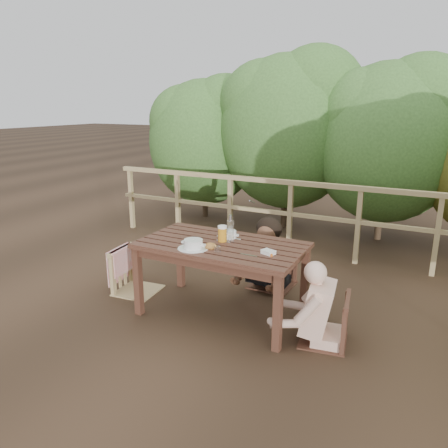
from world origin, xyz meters
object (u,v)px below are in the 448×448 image
at_px(soup_far, 228,235).
at_px(bread_roll, 211,246).
at_px(chair_far, 273,246).
at_px(butter_tub, 268,253).
at_px(chair_left, 136,252).
at_px(bottle, 230,229).
at_px(tumbler, 218,250).
at_px(soup_near, 193,245).
at_px(table, 222,280).
at_px(woman, 274,231).
at_px(beer_glass, 222,234).
at_px(chair_right, 326,298).
at_px(diner_right, 331,278).

relative_size(soup_far, bread_roll, 2.26).
bearing_deg(chair_far, butter_tub, -71.52).
height_order(chair_left, bread_roll, chair_left).
bearing_deg(bottle, tumbler, -86.04).
height_order(soup_near, butter_tub, soup_near).
height_order(table, woman, woman).
distance_m(beer_glass, tumbler, 0.31).
relative_size(table, woman, 1.22).
bearing_deg(bread_roll, table, 84.40).
bearing_deg(tumbler, bottle, 93.96).
bearing_deg(butter_tub, bottle, -178.22).
bearing_deg(tumbler, woman, 84.22).
relative_size(chair_far, butter_tub, 8.11).
height_order(table, bread_roll, bread_roll).
bearing_deg(woman, table, 77.86).
xyz_separation_m(chair_left, tumbler, (1.14, -0.27, 0.29)).
height_order(chair_left, chair_right, chair_left).
distance_m(soup_far, bread_roll, 0.36).
distance_m(bread_roll, butter_tub, 0.53).
bearing_deg(bottle, chair_left, -178.77).
bearing_deg(beer_glass, diner_right, -5.70).
relative_size(chair_far, bread_roll, 8.21).
distance_m(chair_far, tumbler, 1.13).
distance_m(chair_far, bread_roll, 1.10).
xyz_separation_m(chair_left, beer_glass, (1.04, 0.02, 0.34)).
bearing_deg(bottle, butter_tub, -17.89).
relative_size(soup_far, beer_glass, 1.54).
bearing_deg(tumbler, table, 109.38).
bearing_deg(woman, butter_tub, 108.13).
bearing_deg(soup_near, chair_far, 72.21).
xyz_separation_m(diner_right, bottle, (-0.99, 0.11, 0.26)).
bearing_deg(butter_tub, chair_right, 22.78).
relative_size(chair_right, soup_far, 3.17).
bearing_deg(tumbler, chair_right, 10.92).
bearing_deg(woman, soup_near, 72.95).
bearing_deg(chair_right, soup_far, -111.06).
xyz_separation_m(woman, soup_near, (-0.35, -1.13, 0.13)).
height_order(chair_right, woman, woman).
height_order(chair_left, soup_far, chair_left).
relative_size(soup_near, bottle, 1.02).
bearing_deg(chair_right, table, -101.47).
height_order(woman, soup_near, woman).
bearing_deg(bottle, soup_near, -125.90).
xyz_separation_m(chair_far, beer_glass, (-0.21, -0.81, 0.32)).
bearing_deg(butter_tub, woman, 127.35).
height_order(chair_far, chair_right, chair_far).
distance_m(table, tumbler, 0.46).
relative_size(chair_right, bottle, 2.93).
height_order(woman, beer_glass, woman).
relative_size(chair_left, soup_far, 3.48).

